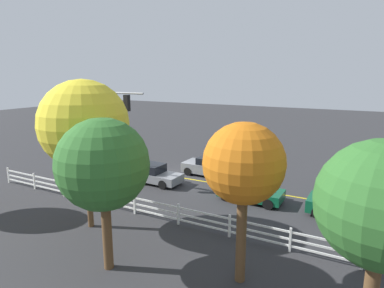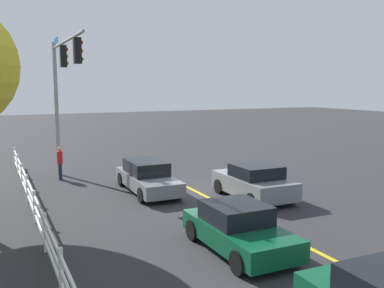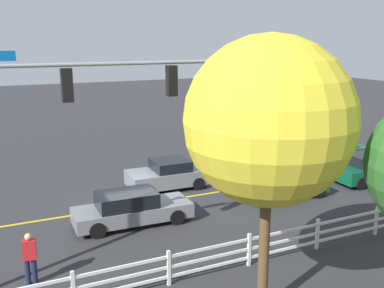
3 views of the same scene
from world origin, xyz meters
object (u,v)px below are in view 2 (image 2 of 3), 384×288
(car_0, at_px, (254,182))
(car_1, at_px, (147,177))
(car_4, at_px, (238,229))
(pedestrian, at_px, (60,162))

(car_0, height_order, car_1, car_0)
(car_0, xyz_separation_m, car_4, (-4.57, 3.63, -0.06))
(car_0, xyz_separation_m, car_1, (3.10, 3.64, -0.03))
(car_0, relative_size, car_1, 0.82)
(car_1, xyz_separation_m, car_4, (-7.67, -0.00, -0.03))
(car_1, bearing_deg, car_4, 1.64)
(car_1, height_order, car_4, car_1)
(car_4, bearing_deg, pedestrian, -164.51)
(car_4, relative_size, pedestrian, 2.35)
(car_1, height_order, pedestrian, pedestrian)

